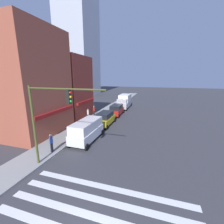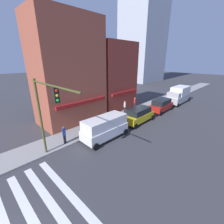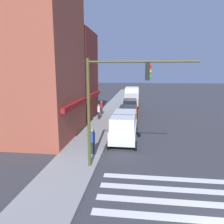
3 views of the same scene
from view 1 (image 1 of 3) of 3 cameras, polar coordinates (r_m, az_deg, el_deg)
storefront_row at (r=22.72m, az=-21.63°, el=9.33°), size 15.04×5.30×12.66m
traffic_signal at (r=11.92m, az=-23.23°, el=-0.31°), size 0.32×6.09×6.50m
van_white at (r=17.06m, az=-9.58°, el=-6.77°), size 5.02×2.22×2.34m
suv_yellow at (r=22.33m, az=-2.67°, el=-2.40°), size 4.73×2.12×1.94m
suv_red at (r=28.05m, az=1.67°, el=0.91°), size 4.74×2.12×1.94m
box_truck_silver at (r=34.40m, az=4.76°, el=4.15°), size 6.23×2.42×3.04m
pedestrian_red_jacket at (r=27.41m, az=-6.87°, el=0.60°), size 0.32×0.32×1.77m
pedestrian_blue_shirt at (r=15.40m, az=-22.11°, el=-10.76°), size 0.32×0.32×1.77m
pedestrian_white_shirt at (r=24.94m, az=-9.13°, el=-0.76°), size 0.32×0.32×1.77m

